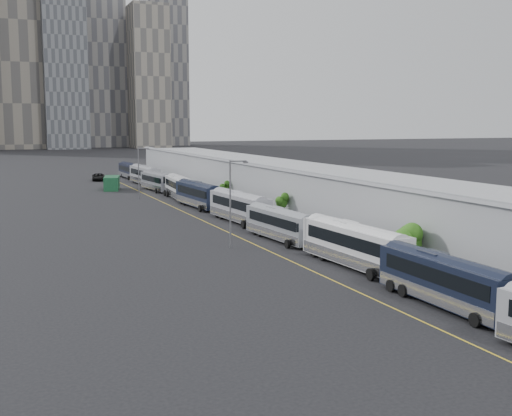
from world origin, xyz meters
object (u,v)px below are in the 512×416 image
bus_3 (280,227)px  bus_8 (145,177)px  bus_9 (130,172)px  street_lamp_near (232,198)px  suv (98,177)px  bus_2 (354,249)px  street_lamp_far (140,170)px  bus_6 (180,189)px  bus_1 (445,285)px  bus_5 (199,197)px  shipping_container (112,183)px  bus_4 (239,210)px  bus_7 (157,183)px

bus_3 → bus_8: bus_8 is taller
bus_8 → bus_9: (0.10, 15.90, -0.16)m
street_lamp_near → suv: 83.36m
bus_9 → bus_3: bearing=-92.3°
bus_2 → suv: bearing=91.4°
street_lamp_near → street_lamp_far: size_ratio=1.05×
bus_3 → bus_6: 41.82m
street_lamp_near → suv: bearing=90.5°
bus_6 → street_lamp_far: street_lamp_far is taller
bus_8 → suv: bus_8 is taller
suv → street_lamp_far: bearing=-80.9°
bus_1 → street_lamp_far: 71.83m
bus_3 → bus_2: bearing=-91.4°
bus_6 → bus_9: bearing=94.2°
bus_5 → street_lamp_far: bearing=108.9°
street_lamp_far → shipping_container: size_ratio=1.30×
street_lamp_far → bus_5: bearing=-67.5°
bus_6 → street_lamp_near: 44.32m
bus_1 → shipping_container: bearing=94.8°
bus_4 → bus_6: bearing=86.7°
street_lamp_far → shipping_container: street_lamp_far is taller
bus_5 → shipping_container: 31.89m
bus_2 → shipping_container: bearing=93.2°
bus_3 → shipping_container: 61.09m
bus_1 → shipping_container: (-7.84, 88.26, -0.26)m
street_lamp_far → shipping_container: (-1.85, 16.76, -3.72)m
bus_3 → bus_6: bearing=85.5°
bus_5 → bus_7: bus_5 is taller
bus_7 → suv: bearing=99.9°
bus_2 → bus_7: size_ratio=1.12×
bus_1 → suv: bearing=93.4°
bus_3 → suv: (-7.07, 81.40, -0.68)m
bus_5 → bus_7: size_ratio=1.09×
suv → street_lamp_near: bearing=-82.1°
bus_1 → bus_3: size_ratio=1.02×
street_lamp_near → street_lamp_far: (0.43, 45.67, -0.22)m
bus_2 → shipping_container: 75.48m
bus_1 → street_lamp_near: size_ratio=1.39×
bus_1 → street_lamp_far: (-6.00, 71.50, 3.46)m
bus_1 → bus_4: size_ratio=0.92×
shipping_container → bus_6: bearing=-53.2°
bus_2 → street_lamp_far: street_lamp_far is taller
bus_2 → street_lamp_near: bearing=116.0°
bus_3 → bus_7: size_ratio=1.00×
bus_6 → street_lamp_near: bearing=-94.3°
street_lamp_far → shipping_container: bearing=96.3°
street_lamp_near → bus_6: bearing=81.2°
bus_8 → suv: bearing=117.2°
bus_2 → bus_8: bearing=87.0°
bus_9 → shipping_container: 25.44m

